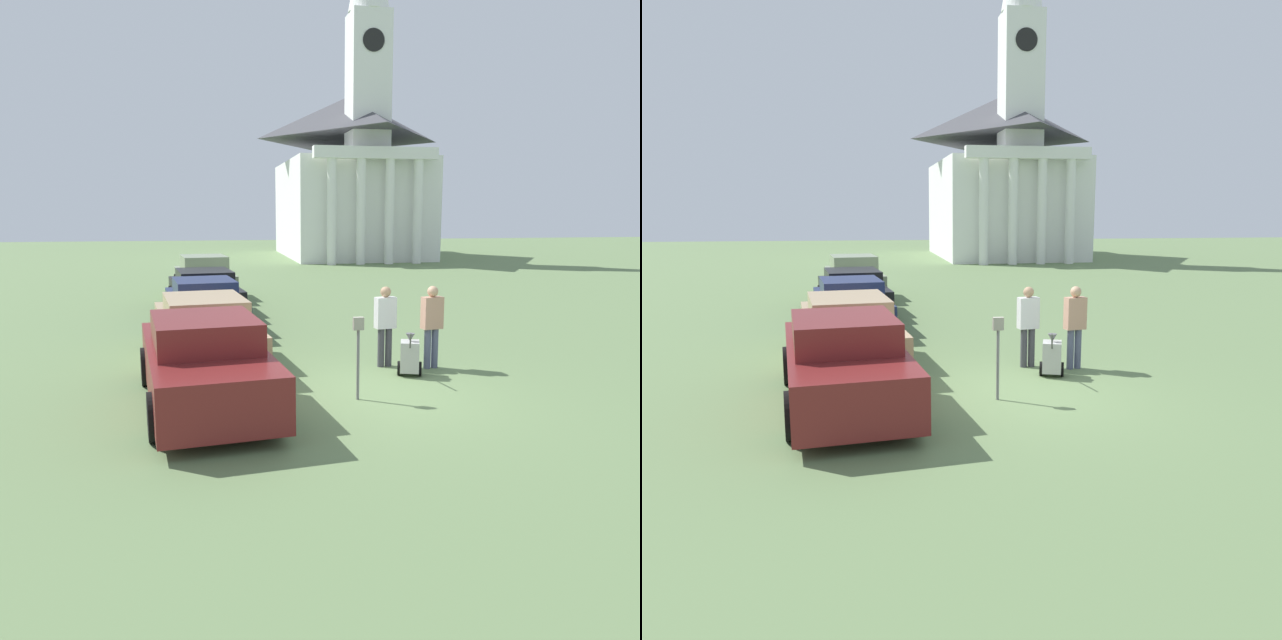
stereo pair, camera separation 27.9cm
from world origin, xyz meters
TOP-DOWN VIEW (x-y plane):
  - ground_plane at (0.00, 0.00)m, footprint 120.00×120.00m
  - parked_car_maroon at (-2.89, -0.07)m, footprint 2.41×5.03m
  - parked_car_tan at (-2.89, 3.25)m, footprint 2.45×5.47m
  - parked_car_navy at (-2.89, 6.85)m, footprint 2.32×4.86m
  - parked_car_black at (-2.89, 10.04)m, footprint 2.47×5.44m
  - parked_car_sage at (-2.89, 13.49)m, footprint 2.38×5.09m
  - parking_meter at (-0.32, -0.24)m, footprint 0.18×0.09m
  - person_worker at (0.79, 1.92)m, footprint 0.45×0.28m
  - person_supervisor at (1.69, 1.62)m, footprint 0.45×0.29m
  - equipment_cart at (1.06, 1.12)m, footprint 0.53×1.00m
  - church at (7.37, 33.32)m, footprint 9.10×14.23m

SIDE VIEW (x-z plane):
  - ground_plane at x=0.00m, z-range 0.00..0.00m
  - equipment_cart at x=1.06m, z-range -0.11..0.89m
  - parked_car_black at x=-2.89m, z-range -0.03..1.31m
  - parked_car_navy at x=-2.89m, z-range -0.04..1.35m
  - parked_car_tan at x=-2.89m, z-range -0.04..1.36m
  - parked_car_maroon at x=-2.89m, z-range -0.05..1.47m
  - parked_car_sage at x=-2.89m, z-range -0.06..1.50m
  - person_worker at x=0.79m, z-range 0.11..1.79m
  - person_supervisor at x=1.69m, z-range 0.12..1.82m
  - parking_meter at x=-0.32m, z-range 0.28..1.71m
  - church at x=7.37m, z-range -5.12..17.09m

